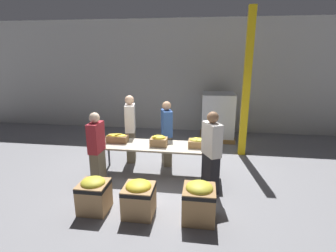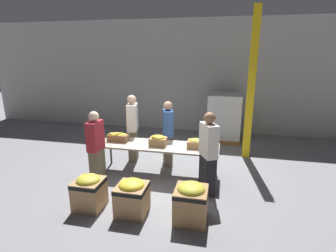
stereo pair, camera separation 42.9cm
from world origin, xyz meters
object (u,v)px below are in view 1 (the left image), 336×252
banana_box_2 (198,142)px  donation_bin_1 (139,197)px  volunteer_0 (167,134)px  volunteer_2 (131,129)px  donation_bin_0 (94,193)px  volunteer_1 (97,150)px  banana_box_0 (117,138)px  pallet_stack_0 (218,117)px  sorting_table (158,147)px  volunteer_3 (211,153)px  donation_bin_2 (199,200)px  support_pillar (247,85)px  banana_box_1 (159,140)px

banana_box_2 → donation_bin_1: bearing=-120.7°
volunteer_0 → volunteer_2: (-0.98, 0.10, 0.06)m
banana_box_2 → donation_bin_0: size_ratio=0.66×
volunteer_1 → donation_bin_0: bearing=-160.3°
volunteer_2 → donation_bin_1: size_ratio=2.73×
banana_box_2 → volunteer_2: bearing=158.2°
banana_box_0 → volunteer_2: bearing=78.0°
pallet_stack_0 → donation_bin_1: bearing=-108.4°
sorting_table → banana_box_0: bearing=176.0°
sorting_table → banana_box_2: size_ratio=6.54×
volunteer_2 → donation_bin_0: size_ratio=2.72×
volunteer_2 → donation_bin_0: volunteer_2 is taller
volunteer_3 → pallet_stack_0: (0.28, 3.65, -0.09)m
donation_bin_0 → banana_box_2: bearing=42.1°
volunteer_1 → donation_bin_2: size_ratio=2.32×
volunteer_1 → pallet_stack_0: 4.58m
volunteer_0 → volunteer_2: 0.99m
volunteer_2 → donation_bin_2: size_ratio=2.52×
sorting_table → volunteer_0: volunteer_0 is taller
volunteer_1 → donation_bin_0: volunteer_1 is taller
banana_box_0 → volunteer_3: size_ratio=0.29×
volunteer_1 → pallet_stack_0: volunteer_1 is taller
donation_bin_1 → pallet_stack_0: bearing=71.6°
volunteer_3 → donation_bin_0: size_ratio=2.63×
banana_box_2 → volunteer_2: size_ratio=0.24×
donation_bin_1 → volunteer_3: bearing=38.6°
sorting_table → support_pillar: 3.01m
banana_box_2 → donation_bin_0: (-1.83, -1.65, -0.51)m
banana_box_0 → donation_bin_1: 2.03m
volunteer_0 → donation_bin_0: (-1.01, -2.28, -0.48)m
volunteer_0 → donation_bin_2: size_ratio=2.37×
volunteer_3 → volunteer_0: bearing=13.8°
volunteer_1 → volunteer_3: 2.43m
volunteer_0 → sorting_table: bearing=-28.0°
donation_bin_1 → pallet_stack_0: size_ratio=0.42×
banana_box_0 → donation_bin_2: banana_box_0 is taller
banana_box_2 → volunteer_1: (-2.14, -0.69, -0.04)m
sorting_table → support_pillar: bearing=37.8°
sorting_table → volunteer_3: 1.37m
volunteer_1 → volunteer_3: volunteer_3 is taller
banana_box_2 → donation_bin_1: 1.99m
volunteer_0 → banana_box_1: bearing=-25.9°
banana_box_1 → support_pillar: (2.13, 1.70, 1.12)m
donation_bin_0 → donation_bin_1: size_ratio=1.00×
banana_box_2 → volunteer_3: size_ratio=0.25×
donation_bin_1 → donation_bin_2: donation_bin_2 is taller
banana_box_1 → support_pillar: support_pillar is taller
volunteer_0 → donation_bin_2: (0.90, -2.28, -0.46)m
banana_box_1 → donation_bin_0: bearing=-119.9°
support_pillar → volunteer_1: bearing=-145.2°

